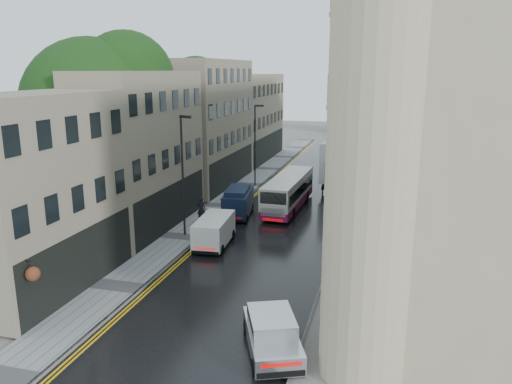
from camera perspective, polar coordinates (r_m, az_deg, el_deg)
The scene contains 16 objects.
road at distance 40.50m, azimuth 3.87°, elevation -2.25°, with size 9.00×85.00×0.02m, color black.
left_sidewalk at distance 41.97m, azimuth -3.99°, elevation -1.60°, with size 2.70×85.00×0.12m, color gray.
right_sidewalk at distance 39.83m, azimuth 11.51°, elevation -2.71°, with size 1.80×85.00×0.12m, color slate.
old_shop_row at distance 44.40m, azimuth -7.47°, elevation 6.98°, with size 4.50×56.00×12.00m, color gray, non-canonical shape.
modern_block at distance 37.01m, azimuth 19.49°, elevation 6.52°, with size 8.00×40.00×14.00m, color #C1B08F, non-canonical shape.
church_spire at distance 93.35m, azimuth 11.46°, elevation 18.99°, with size 6.40×6.40×40.00m, color #6F6657, non-canonical shape.
tree_near at distance 36.90m, azimuth -17.96°, elevation 6.53°, with size 10.56×10.56×13.89m, color black, non-canonical shape.
tree_far at distance 48.20m, azimuth -9.15°, elevation 7.74°, with size 9.24×9.24×12.46m, color black, non-canonical shape.
cream_bus at distance 38.89m, azimuth 1.31°, elevation -0.85°, with size 2.22×9.78×2.67m, color beige, non-canonical shape.
white_lorry at distance 47.67m, azimuth 7.87°, elevation 3.01°, with size 2.67×8.91×4.68m, color silver, non-canonical shape.
silver_hatchback at distance 19.59m, azimuth -0.10°, elevation -18.16°, with size 1.91×4.36×1.63m, color #B1B2B6, non-canonical shape.
white_van at distance 31.45m, azimuth -7.04°, elevation -5.23°, with size 1.85×4.31×1.95m, color white, non-canonical shape.
navy_van at distance 37.62m, azimuth -3.73°, elevation -1.62°, with size 1.86×4.64×2.37m, color #0E1A33, non-canonical shape.
pedestrian at distance 37.44m, azimuth -6.26°, elevation -1.98°, with size 0.69×0.45×1.88m, color black.
lamp_post_near at distance 33.86m, azimuth -8.37°, elevation 1.74°, with size 0.92×0.20×8.16m, color black, non-canonical shape.
lamp_post_far at distance 48.30m, azimuth -0.12°, elevation 5.28°, with size 0.88×0.19×7.80m, color black, non-canonical shape.
Camera 1 is at (7.57, -10.67, 11.22)m, focal length 35.00 mm.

